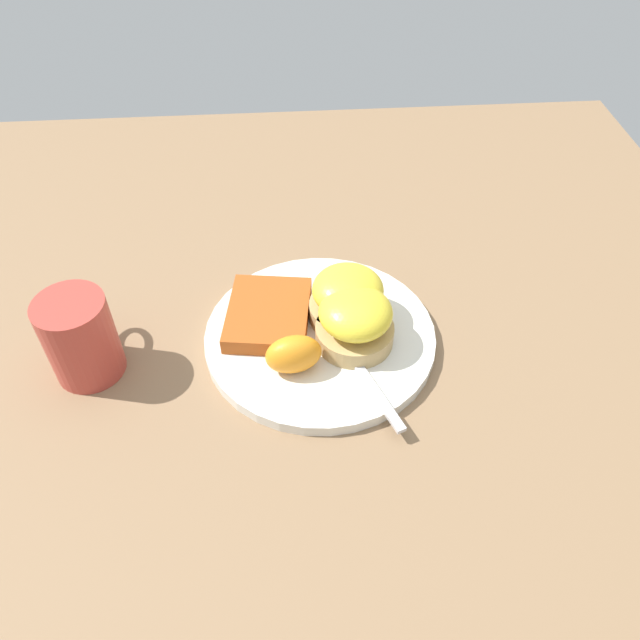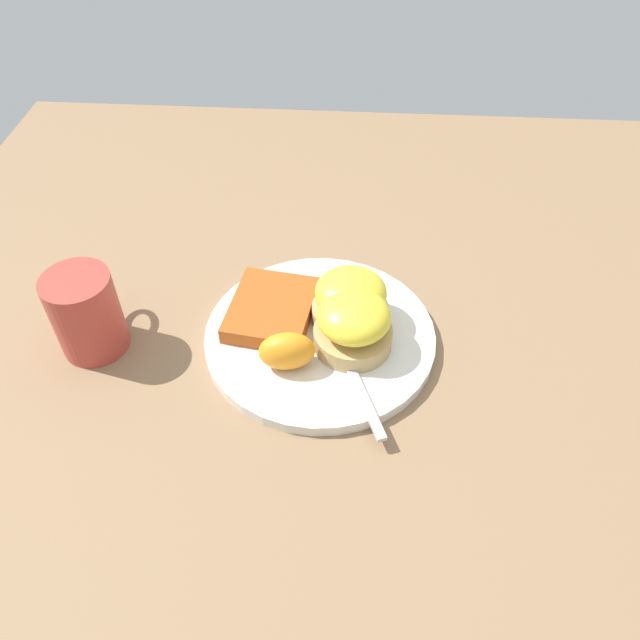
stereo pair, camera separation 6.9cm
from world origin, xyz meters
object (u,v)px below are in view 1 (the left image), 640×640
Objects in this scene: sandwich_benedict_right at (348,298)px; fork at (350,355)px; hashbrown_patty at (268,314)px; orange_wedge at (294,354)px; cup at (81,337)px; sandwich_benedict_left at (355,321)px.

sandwich_benedict_right is 0.07m from fork.
hashbrown_patty is 0.59× the size of fork.
cup is at bearing 82.47° from orange_wedge.
fork is 0.29m from cup.
orange_wedge is (-0.03, 0.07, -0.01)m from sandwich_benedict_left.
orange_wedge is 0.07m from fork.
cup reaches higher than orange_wedge.
hashbrown_patty is at bearing -77.36° from cup.
fork is at bearing 163.60° from sandwich_benedict_left.
sandwich_benedict_left is 0.10m from hashbrown_patty.
sandwich_benedict_left is at bearing -173.07° from sandwich_benedict_right.
orange_wedge is (-0.07, -0.03, 0.01)m from hashbrown_patty.
sandwich_benedict_right reaches higher than hashbrown_patty.
cup is at bearing 86.44° from fork.
cup is at bearing 91.12° from sandwich_benedict_left.
cup is (-0.01, 0.29, 0.00)m from sandwich_benedict_left.
sandwich_benedict_right is at bearing 6.93° from sandwich_benedict_left.
sandwich_benedict_right is 0.29m from cup.
hashbrown_patty is 0.08m from orange_wedge.
orange_wedge is at bearing -97.53° from cup.
orange_wedge is 0.22m from cup.
cup is (-0.04, 0.20, 0.03)m from hashbrown_patty.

